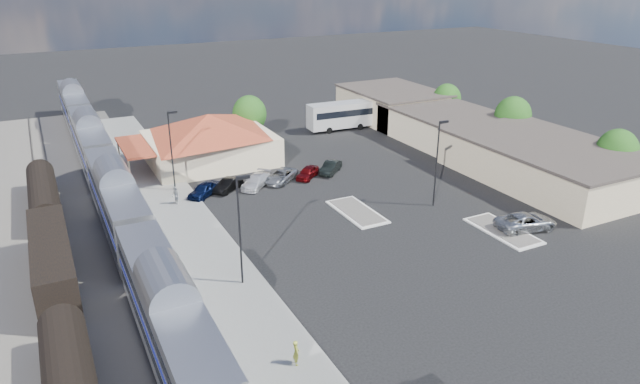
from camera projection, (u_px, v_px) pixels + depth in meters
name	position (u px, v px, depth m)	size (l,w,h in m)	color
ground	(331.00, 228.00, 54.21)	(280.00, 280.00, 0.00)	black
railbed	(87.00, 238.00, 52.04)	(16.00, 100.00, 0.12)	#4C4944
platform	(190.00, 227.00, 54.13)	(5.50, 92.00, 0.18)	gray
passenger_train	(117.00, 204.00, 52.19)	(3.00, 104.00, 5.55)	silver
freight_cars	(53.00, 264.00, 43.78)	(2.80, 46.00, 4.00)	black
station_depot	(209.00, 138.00, 71.02)	(18.35, 12.24, 6.20)	beige
buildings_east	(465.00, 132.00, 76.90)	(14.40, 51.40, 4.80)	#C6B28C
traffic_island_south	(357.00, 212.00, 57.50)	(3.30, 7.50, 0.21)	silver
traffic_island_north	(503.00, 231.00, 53.39)	(3.30, 7.50, 0.21)	silver
lamp_plat_s	(240.00, 222.00, 42.69)	(1.08, 0.25, 9.00)	black
lamp_plat_n	(172.00, 145.00, 60.92)	(1.08, 0.25, 9.00)	black
lamp_lot	(438.00, 156.00, 57.27)	(1.08, 0.25, 9.00)	black
tree_east_a	(617.00, 151.00, 63.65)	(4.56, 4.56, 6.42)	#382314
tree_east_b	(513.00, 116.00, 76.79)	(4.94, 4.94, 6.96)	#382314
tree_east_c	(447.00, 99.00, 88.56)	(4.41, 4.41, 6.21)	#382314
tree_depot	(249.00, 114.00, 78.82)	(4.71, 4.71, 6.63)	#382314
suv	(526.00, 222.00, 53.55)	(2.73, 5.92, 1.64)	#A5A9AE
coach_bus	(349.00, 113.00, 85.93)	(12.95, 3.40, 4.12)	silver
person_a	(296.00, 352.00, 35.18)	(0.62, 0.41, 1.70)	#ACB438
person_b	(176.00, 196.00, 58.73)	(0.92, 0.72, 1.90)	silver
parked_car_a	(204.00, 190.00, 61.35)	(1.76, 4.36, 1.49)	#0C173D
parked_car_b	(228.00, 185.00, 62.77)	(1.44, 4.13, 1.36)	black
parked_car_c	(256.00, 181.00, 63.85)	(1.97, 4.85, 1.41)	white
parked_car_d	(281.00, 176.00, 65.44)	(2.31, 5.02, 1.39)	gray
parked_car_e	(308.00, 173.00, 66.54)	(1.60, 3.98, 1.36)	#670B0E
parked_car_f	(331.00, 167.00, 68.11)	(1.50, 4.31, 1.42)	black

